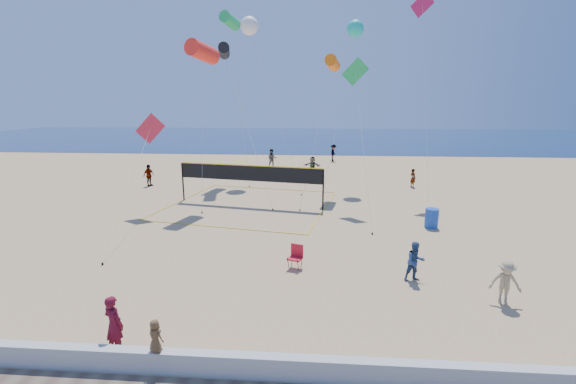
# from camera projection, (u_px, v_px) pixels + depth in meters

# --- Properties ---
(ground) EXTENTS (120.00, 120.00, 0.00)m
(ground) POSITION_uv_depth(u_px,v_px,m) (247.00, 311.00, 12.35)
(ground) COLOR tan
(ground) RESTS_ON ground
(ocean) EXTENTS (140.00, 50.00, 0.03)m
(ocean) POSITION_uv_depth(u_px,v_px,m) (305.00, 137.00, 72.53)
(ocean) COLOR navy
(ocean) RESTS_ON ground
(seawall) EXTENTS (32.00, 0.30, 0.60)m
(seawall) POSITION_uv_depth(u_px,v_px,m) (225.00, 365.00, 9.37)
(seawall) COLOR beige
(seawall) RESTS_ON ground
(woman) EXTENTS (0.71, 0.59, 1.65)m
(woman) POSITION_uv_depth(u_px,v_px,m) (114.00, 325.00, 10.11)
(woman) COLOR maroon
(woman) RESTS_ON ground
(toddler) EXTENTS (0.48, 0.41, 0.84)m
(toddler) POSITION_uv_depth(u_px,v_px,m) (155.00, 336.00, 9.30)
(toddler) COLOR brown
(toddler) RESTS_ON seawall
(bystander_a) EXTENTS (0.84, 0.71, 1.52)m
(bystander_a) POSITION_uv_depth(u_px,v_px,m) (415.00, 262.00, 14.26)
(bystander_a) COLOR navy
(bystander_a) RESTS_ON ground
(bystander_b) EXTENTS (1.07, 0.76, 1.50)m
(bystander_b) POSITION_uv_depth(u_px,v_px,m) (505.00, 283.00, 12.63)
(bystander_b) COLOR tan
(bystander_b) RESTS_ON ground
(far_person_0) EXTENTS (0.79, 1.09, 1.72)m
(far_person_0) POSITION_uv_depth(u_px,v_px,m) (149.00, 175.00, 30.44)
(far_person_0) COLOR gray
(far_person_0) RESTS_ON ground
(far_person_1) EXTENTS (1.68, 0.90, 1.73)m
(far_person_1) POSITION_uv_depth(u_px,v_px,m) (312.00, 166.00, 34.86)
(far_person_1) COLOR gray
(far_person_1) RESTS_ON ground
(far_person_2) EXTENTS (0.56, 0.63, 1.45)m
(far_person_2) POSITION_uv_depth(u_px,v_px,m) (413.00, 178.00, 30.07)
(far_person_2) COLOR gray
(far_person_2) RESTS_ON ground
(far_person_3) EXTENTS (0.97, 0.78, 1.92)m
(far_person_3) POSITION_uv_depth(u_px,v_px,m) (272.00, 159.00, 38.65)
(far_person_3) COLOR gray
(far_person_3) RESTS_ON ground
(far_person_4) EXTENTS (1.00, 1.36, 1.88)m
(far_person_4) POSITION_uv_depth(u_px,v_px,m) (333.00, 153.00, 43.20)
(far_person_4) COLOR gray
(far_person_4) RESTS_ON ground
(camp_chair) EXTENTS (0.65, 0.76, 1.07)m
(camp_chair) POSITION_uv_depth(u_px,v_px,m) (296.00, 255.00, 15.43)
(camp_chair) COLOR red
(camp_chair) RESTS_ON ground
(trash_barrel) EXTENTS (0.82, 0.82, 1.03)m
(trash_barrel) POSITION_uv_depth(u_px,v_px,m) (432.00, 218.00, 20.42)
(trash_barrel) COLOR #1B46B2
(trash_barrel) RESTS_ON ground
(volleyball_net) EXTENTS (11.37, 11.25, 2.62)m
(volleyball_net) POSITION_uv_depth(u_px,v_px,m) (249.00, 178.00, 24.64)
(volleyball_net) COLOR black
(volleyball_net) RESTS_ON ground
(kite_0) EXTENTS (1.72, 3.93, 10.17)m
(kite_0) POSITION_uv_depth(u_px,v_px,m) (203.00, 52.00, 23.47)
(kite_0) COLOR #FF2B1E
(kite_0) RESTS_ON ground
(kite_1) EXTENTS (5.16, 8.80, 10.86)m
(kite_1) POSITION_uv_depth(u_px,v_px,m) (224.00, 51.00, 29.22)
(kite_1) COLOR black
(kite_1) RESTS_ON ground
(kite_2) EXTENTS (2.62, 6.63, 9.70)m
(kite_2) POSITION_uv_depth(u_px,v_px,m) (333.00, 63.00, 26.80)
(kite_2) COLOR orange
(kite_2) RESTS_ON ground
(kite_3) EXTENTS (2.07, 8.32, 5.92)m
(kite_3) POSITION_uv_depth(u_px,v_px,m) (149.00, 133.00, 22.33)
(kite_3) COLOR red
(kite_3) RESTS_ON ground
(kite_4) EXTENTS (1.64, 6.59, 9.20)m
(kite_4) POSITION_uv_depth(u_px,v_px,m) (356.00, 79.00, 23.41)
(kite_4) COLOR green
(kite_4) RESTS_ON ground
(kite_5) EXTENTS (1.67, 6.98, 13.69)m
(kite_5) POSITION_uv_depth(u_px,v_px,m) (423.00, 17.00, 25.33)
(kite_5) COLOR #B91C55
(kite_5) RESTS_ON ground
(kite_6) EXTENTS (5.45, 7.32, 13.30)m
(kite_6) POSITION_uv_depth(u_px,v_px,m) (249.00, 26.00, 31.29)
(kite_6) COLOR white
(kite_6) RESTS_ON ground
(kite_7) EXTENTS (2.96, 5.30, 12.56)m
(kite_7) POSITION_uv_depth(u_px,v_px,m) (355.00, 29.00, 29.00)
(kite_7) COLOR #1BCBB8
(kite_7) RESTS_ON ground
(kite_8) EXTENTS (2.77, 5.40, 13.62)m
(kite_8) POSITION_uv_depth(u_px,v_px,m) (230.00, 21.00, 31.48)
(kite_8) COLOR green
(kite_8) RESTS_ON ground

